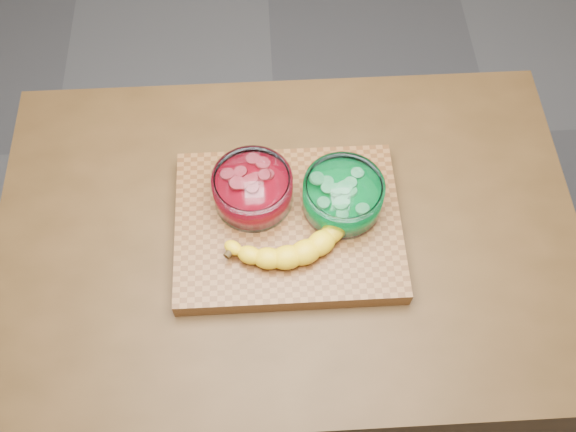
{
  "coord_description": "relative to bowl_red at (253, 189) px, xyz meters",
  "views": [
    {
      "loc": [
        -0.03,
        -0.62,
        2.06
      ],
      "look_at": [
        0.0,
        0.0,
        0.96
      ],
      "focal_mm": 40.0,
      "sensor_mm": 36.0,
      "label": 1
    }
  ],
  "objects": [
    {
      "name": "counter",
      "position": [
        0.07,
        -0.06,
        -0.53
      ],
      "size": [
        1.2,
        0.8,
        0.9
      ],
      "primitive_type": "cube",
      "color": "#482F15",
      "rests_on": "ground"
    },
    {
      "name": "bowl_green",
      "position": [
        0.18,
        -0.03,
        0.0
      ],
      "size": [
        0.16,
        0.16,
        0.07
      ],
      "color": "white",
      "rests_on": "cutting_board"
    },
    {
      "name": "ground",
      "position": [
        0.07,
        -0.06,
        -0.98
      ],
      "size": [
        3.5,
        3.5,
        0.0
      ],
      "primitive_type": "plane",
      "color": "#555559",
      "rests_on": "ground"
    },
    {
      "name": "bowl_red",
      "position": [
        0.0,
        0.0,
        0.0
      ],
      "size": [
        0.16,
        0.16,
        0.07
      ],
      "color": "white",
      "rests_on": "cutting_board"
    },
    {
      "name": "cutting_board",
      "position": [
        0.07,
        -0.06,
        -0.06
      ],
      "size": [
        0.45,
        0.35,
        0.04
      ],
      "primitive_type": "cube",
      "color": "brown",
      "rests_on": "counter"
    },
    {
      "name": "banana",
      "position": [
        0.07,
        -0.09,
        -0.02
      ],
      "size": [
        0.29,
        0.19,
        0.04
      ],
      "primitive_type": null,
      "color": "yellow",
      "rests_on": "cutting_board"
    }
  ]
}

